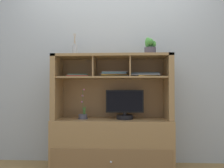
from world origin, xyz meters
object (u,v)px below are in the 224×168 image
object	(u,v)px
magazine_stack_right	(114,74)
tv_monitor	(125,106)
magazine_stack_left	(145,75)
media_console	(112,132)
diffuser_bottle	(75,50)
magazine_stack_centre	(78,76)
potted_succulent	(150,48)
potted_orchid	(83,115)

from	to	relation	value
magazine_stack_right	tv_monitor	bearing A→B (deg)	-22.81
magazine_stack_left	tv_monitor	bearing A→B (deg)	178.95
media_console	magazine_stack_left	distance (m)	0.78
magazine_stack_left	magazine_stack_right	xyz separation A→B (m)	(-0.37, 0.06, 0.01)
media_console	diffuser_bottle	size ratio (longest dim) A/B	5.20
media_console	magazine_stack_right	size ratio (longest dim) A/B	3.95
magazine_stack_centre	potted_succulent	world-z (taller)	potted_succulent
magazine_stack_left	magazine_stack_right	distance (m)	0.37
tv_monitor	potted_orchid	size ratio (longest dim) A/B	1.24
media_console	potted_orchid	distance (m)	0.40
magazine_stack_left	magazine_stack_right	bearing A→B (deg)	170.97
diffuser_bottle	magazine_stack_right	bearing A→B (deg)	5.30
diffuser_bottle	potted_succulent	xyz separation A→B (m)	(0.89, -0.01, 0.02)
magazine_stack_centre	diffuser_bottle	world-z (taller)	diffuser_bottle
media_console	tv_monitor	bearing A→B (deg)	-5.84
media_console	potted_succulent	xyz separation A→B (m)	(0.45, -0.02, 1.00)
media_console	magazine_stack_left	xyz separation A→B (m)	(0.39, -0.02, 0.68)
magazine_stack_right	magazine_stack_left	bearing A→B (deg)	-9.03
magazine_stack_left	potted_succulent	world-z (taller)	potted_succulent
potted_succulent	potted_orchid	bearing A→B (deg)	-179.51
magazine_stack_left	magazine_stack_centre	bearing A→B (deg)	176.32
media_console	potted_orchid	size ratio (longest dim) A/B	3.88
magazine_stack_right	diffuser_bottle	distance (m)	0.55
potted_orchid	magazine_stack_centre	bearing A→B (deg)	141.30
magazine_stack_left	potted_succulent	xyz separation A→B (m)	(0.06, 0.00, 0.32)
tv_monitor	magazine_stack_right	size ratio (longest dim) A/B	1.27
magazine_stack_centre	magazine_stack_left	bearing A→B (deg)	-3.68
magazine_stack_centre	potted_succulent	size ratio (longest dim) A/B	1.30
tv_monitor	potted_succulent	size ratio (longest dim) A/B	2.12
tv_monitor	magazine_stack_right	bearing A→B (deg)	157.19
diffuser_bottle	magazine_stack_centre	bearing A→B (deg)	44.57
potted_orchid	diffuser_bottle	xyz separation A→B (m)	(-0.11, 0.02, 0.78)
magazine_stack_left	diffuser_bottle	bearing A→B (deg)	178.96
potted_orchid	diffuser_bottle	distance (m)	0.78
tv_monitor	potted_succulent	xyz separation A→B (m)	(0.30, -0.00, 0.69)
tv_monitor	media_console	bearing A→B (deg)	174.16
magazine_stack_centre	diffuser_bottle	bearing A→B (deg)	-135.43
potted_orchid	magazine_stack_left	world-z (taller)	magazine_stack_left
magazine_stack_centre	potted_succulent	distance (m)	0.92
media_console	potted_succulent	bearing A→B (deg)	-2.13
media_console	tv_monitor	world-z (taller)	media_console
media_console	diffuser_bottle	world-z (taller)	diffuser_bottle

